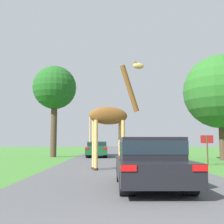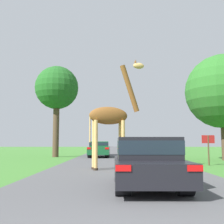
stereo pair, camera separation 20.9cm
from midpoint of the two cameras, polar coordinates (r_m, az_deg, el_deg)
name	(u,v)px [view 2 (the right image)]	position (r m, az deg, el deg)	size (l,w,h in m)	color
road	(117,154)	(32.03, 1.18, -8.44)	(7.02, 120.00, 0.00)	#4C4C4F
giraffe_near_road	(112,117)	(13.28, 0.39, -1.12)	(2.76, 1.07, 5.34)	tan
car_lead_maroon	(148,161)	(8.04, 7.98, -9.86)	(1.83, 4.02, 1.39)	black
car_queue_right	(99,149)	(24.29, -2.36, -7.47)	(1.74, 4.10, 1.33)	#144C28
car_queue_left	(160,151)	(18.41, 10.14, -7.88)	(1.91, 4.57, 1.26)	maroon
tree_left_edge	(223,92)	(21.73, 21.84, 3.89)	(5.30, 5.30, 7.56)	#4C3828
tree_centre_back	(57,89)	(25.36, -10.91, 4.68)	(3.81, 3.81, 7.98)	#4C3828
sign_post	(208,144)	(16.39, 19.33, -6.21)	(0.70, 0.08, 1.64)	#4C3823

